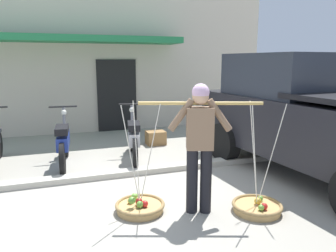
% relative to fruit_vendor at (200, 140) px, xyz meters
% --- Properties ---
extents(ground_plane, '(90.00, 90.00, 0.00)m').
position_rel_fruit_vendor_xyz_m(ground_plane, '(-0.54, 0.99, -0.98)').
color(ground_plane, '#9E998C').
extents(sidewalk_curb, '(20.00, 0.24, 0.10)m').
position_rel_fruit_vendor_xyz_m(sidewalk_curb, '(-0.54, 1.69, -0.93)').
color(sidewalk_curb, '#BAB4A5').
rests_on(sidewalk_curb, ground).
extents(fruit_vendor, '(1.48, 0.56, 1.70)m').
position_rel_fruit_vendor_xyz_m(fruit_vendor, '(0.00, 0.00, 0.00)').
color(fruit_vendor, black).
rests_on(fruit_vendor, ground).
extents(fruit_basket_left_side, '(0.66, 0.66, 1.45)m').
position_rel_fruit_vendor_xyz_m(fruit_basket_left_side, '(0.73, -0.26, -0.90)').
color(fruit_basket_left_side, tan).
rests_on(fruit_basket_left_side, ground).
extents(fruit_basket_right_side, '(0.66, 0.66, 1.45)m').
position_rel_fruit_vendor_xyz_m(fruit_basket_right_side, '(-0.73, 0.26, -0.90)').
color(fruit_basket_right_side, tan).
rests_on(fruit_basket_right_side, ground).
extents(motorcycle_second_in_row, '(0.54, 1.82, 1.09)m').
position_rel_fruit_vendor_xyz_m(motorcycle_second_in_row, '(-1.60, 2.62, -0.52)').
color(motorcycle_second_in_row, black).
rests_on(motorcycle_second_in_row, ground).
extents(motorcycle_third_in_row, '(0.56, 1.80, 1.09)m').
position_rel_fruit_vendor_xyz_m(motorcycle_third_in_row, '(-0.27, 2.53, -0.52)').
color(motorcycle_third_in_row, black).
rests_on(motorcycle_third_in_row, ground).
extents(parked_truck, '(2.48, 4.85, 2.10)m').
position_rel_fruit_vendor_xyz_m(parked_truck, '(2.48, 0.67, 0.05)').
color(parked_truck, black).
rests_on(parked_truck, ground).
extents(storefront_building, '(13.00, 6.00, 4.20)m').
position_rel_fruit_vendor_xyz_m(storefront_building, '(-1.99, 8.00, 1.13)').
color(storefront_building, beige).
rests_on(storefront_building, ground).
extents(wooden_crate, '(0.44, 0.36, 0.32)m').
position_rel_fruit_vendor_xyz_m(wooden_crate, '(0.51, 3.59, -0.82)').
color(wooden_crate, olive).
rests_on(wooden_crate, ground).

